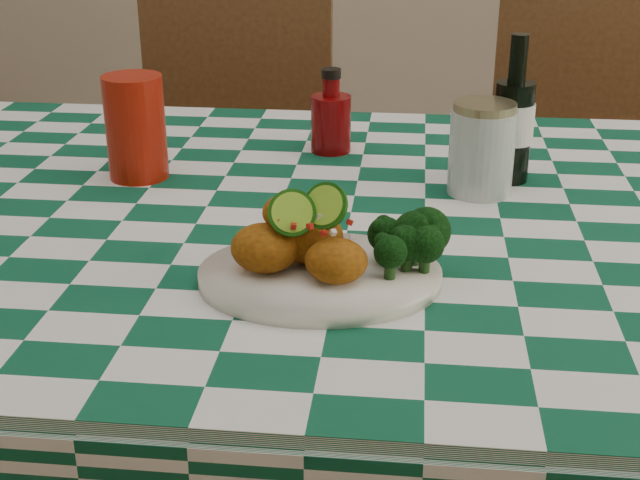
# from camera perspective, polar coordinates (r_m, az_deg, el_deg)

# --- Properties ---
(dining_table) EXTENTS (1.66, 1.06, 0.79)m
(dining_table) POSITION_cam_1_polar(r_m,az_deg,el_deg) (1.43, 1.78, -12.95)
(dining_table) COLOR #0D4D32
(dining_table) RESTS_ON ground
(plate) EXTENTS (0.31, 0.25, 0.02)m
(plate) POSITION_cam_1_polar(r_m,az_deg,el_deg) (1.03, 0.00, -2.34)
(plate) COLOR white
(plate) RESTS_ON dining_table
(fried_chicken_pile) EXTENTS (0.15, 0.11, 0.09)m
(fried_chicken_pile) POSITION_cam_1_polar(r_m,az_deg,el_deg) (1.01, -0.46, 0.55)
(fried_chicken_pile) COLOR #A05C0F
(fried_chicken_pile) RESTS_ON plate
(broccoli_side) EXTENTS (0.08, 0.08, 0.06)m
(broccoli_side) POSITION_cam_1_polar(r_m,az_deg,el_deg) (1.02, 5.51, -0.24)
(broccoli_side) COLOR black
(broccoli_side) RESTS_ON plate
(red_tumbler) EXTENTS (0.11, 0.11, 0.16)m
(red_tumbler) POSITION_cam_1_polar(r_m,az_deg,el_deg) (1.38, -11.72, 7.07)
(red_tumbler) COLOR #961608
(red_tumbler) RESTS_ON dining_table
(ketchup_bottle) EXTENTS (0.08, 0.08, 0.14)m
(ketchup_bottle) POSITION_cam_1_polar(r_m,az_deg,el_deg) (1.48, 0.71, 8.28)
(ketchup_bottle) COLOR #670506
(ketchup_bottle) RESTS_ON dining_table
(mason_jar) EXTENTS (0.10, 0.10, 0.14)m
(mason_jar) POSITION_cam_1_polar(r_m,az_deg,el_deg) (1.31, 10.31, 5.79)
(mason_jar) COLOR #B2BCBA
(mason_jar) RESTS_ON dining_table
(beer_bottle) EXTENTS (0.08, 0.08, 0.22)m
(beer_bottle) POSITION_cam_1_polar(r_m,az_deg,el_deg) (1.36, 12.30, 8.18)
(beer_bottle) COLOR black
(beer_bottle) RESTS_ON dining_table
(wooden_chair_left) EXTENTS (0.46, 0.48, 0.99)m
(wooden_chair_left) POSITION_cam_1_polar(r_m,az_deg,el_deg) (2.06, -6.17, 2.06)
(wooden_chair_left) COLOR #472814
(wooden_chair_left) RESTS_ON ground
(wooden_chair_right) EXTENTS (0.50, 0.52, 0.97)m
(wooden_chair_right) POSITION_cam_1_polar(r_m,az_deg,el_deg) (2.10, 16.19, 1.27)
(wooden_chair_right) COLOR #472814
(wooden_chair_right) RESTS_ON ground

